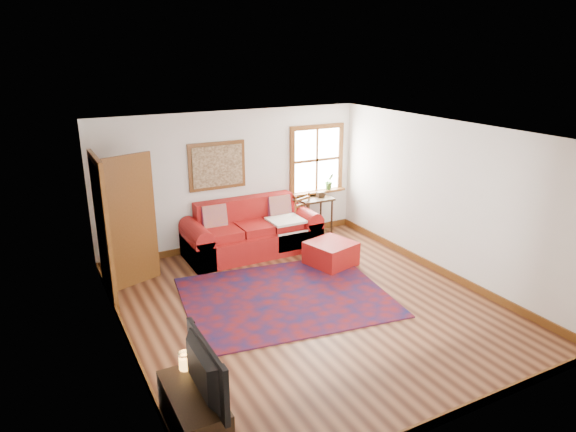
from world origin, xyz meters
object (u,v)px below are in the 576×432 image
red_leather_sofa (251,235)px  ladder_back_chair (307,217)px  red_ottoman (331,253)px  media_cabinet (194,416)px  side_table (314,204)px

red_leather_sofa → ladder_back_chair: red_leather_sofa is taller
ladder_back_chair → red_ottoman: bearing=-98.3°
media_cabinet → red_ottoman: bearing=40.9°
red_ottoman → ladder_back_chair: 1.15m
red_leather_sofa → red_ottoman: red_leather_sofa is taller
red_leather_sofa → side_table: red_leather_sofa is taller
red_ottoman → media_cabinet: media_cabinet is taller
side_table → media_cabinet: size_ratio=0.81×
red_leather_sofa → red_ottoman: (0.95, -1.18, -0.11)m
red_ottoman → ladder_back_chair: (0.16, 1.10, 0.30)m
red_ottoman → media_cabinet: 4.44m
red_leather_sofa → side_table: bearing=6.7°
ladder_back_chair → red_leather_sofa: bearing=175.7°
media_cabinet → red_leather_sofa: bearing=59.5°
red_ottoman → media_cabinet: (-3.35, -2.91, 0.06)m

